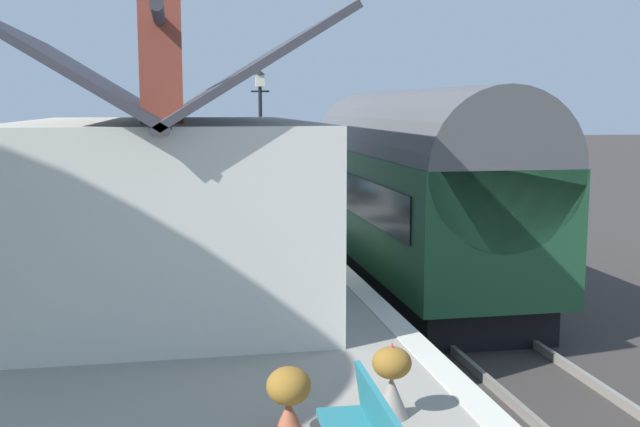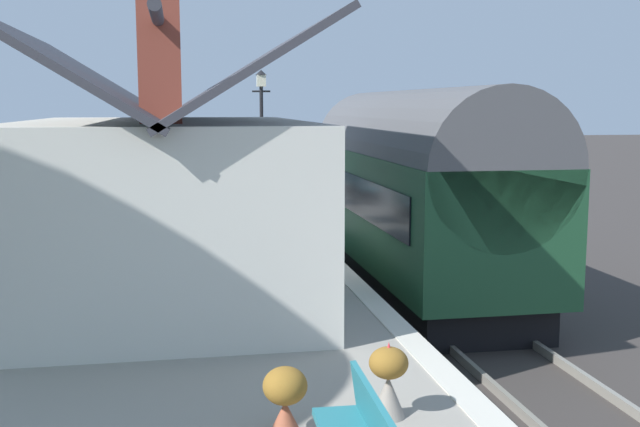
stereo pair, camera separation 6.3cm
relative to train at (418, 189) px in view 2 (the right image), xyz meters
The scene contains 14 objects.
ground_plane 2.88m from the train, 150.66° to the left, with size 160.00×160.00×0.00m, color #383330.
platform 5.28m from the train, 108.70° to the left, with size 32.00×5.64×0.97m, color gray.
platform_edge_coping 2.90m from the train, 127.55° to the left, with size 32.00×0.36×0.02m, color beige.
rail_near 2.77m from the train, 155.69° to the right, with size 52.00×0.08×0.14m, color gray.
rail_far 2.77m from the train, 155.80° to the left, with size 52.00×0.08×0.14m, color gray.
train is the anchor object (origin of this frame).
station_building 6.04m from the train, 120.30° to the left, with size 7.52×4.66×5.18m.
bench_near_building 8.34m from the train, 25.29° to the left, with size 1.40×0.43×0.88m.
bench_by_lamp 10.21m from the train, 20.10° to the left, with size 1.42×0.49×0.88m.
bench_platform_end 5.28m from the train, 45.62° to the left, with size 1.40×0.44×0.88m.
planter_corner_building 7.99m from the train, 59.81° to the left, with size 0.88×0.32×0.58m.
planter_by_door 9.21m from the train, 160.66° to the left, with size 0.39×0.39×0.76m.
planter_bench_left 9.84m from the train, 155.34° to the left, with size 0.41×0.41×0.66m.
lamp_post_platform 6.42m from the train, 25.90° to the left, with size 0.32×0.50×3.98m.
Camera 2 is at (-13.97, 4.09, 4.00)m, focal length 42.95 mm.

